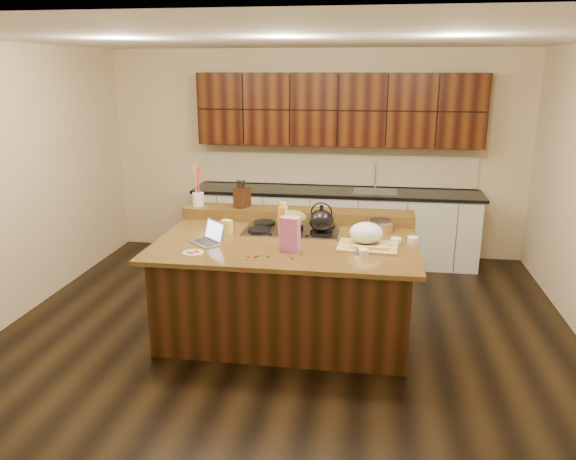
# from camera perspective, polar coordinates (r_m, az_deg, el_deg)

# --- Properties ---
(room) EXTENTS (5.52, 5.02, 2.72)m
(room) POSITION_cam_1_polar(r_m,az_deg,el_deg) (5.10, -0.09, 3.62)
(room) COLOR black
(room) RESTS_ON ground
(island) EXTENTS (2.40, 1.60, 0.92)m
(island) POSITION_cam_1_polar(r_m,az_deg,el_deg) (5.37, -0.08, -5.65)
(island) COLOR black
(island) RESTS_ON ground
(back_ledge) EXTENTS (2.40, 0.30, 0.12)m
(back_ledge) POSITION_cam_1_polar(r_m,az_deg,el_deg) (5.86, 0.96, 1.56)
(back_ledge) COLOR black
(back_ledge) RESTS_ON island
(cooktop) EXTENTS (0.92, 0.52, 0.05)m
(cooktop) POSITION_cam_1_polar(r_m,az_deg,el_deg) (5.49, 0.39, 0.07)
(cooktop) COLOR gray
(cooktop) RESTS_ON island
(back_counter) EXTENTS (3.70, 0.66, 2.40)m
(back_counter) POSITION_cam_1_polar(r_m,az_deg,el_deg) (7.31, 4.93, 4.47)
(back_counter) COLOR silver
(back_counter) RESTS_ON ground
(kettle) EXTENTS (0.31, 0.31, 0.21)m
(kettle) POSITION_cam_1_polar(r_m,az_deg,el_deg) (5.30, 3.41, 0.96)
(kettle) COLOR black
(kettle) RESTS_ON cooktop
(green_bowl) EXTENTS (0.36, 0.36, 0.16)m
(green_bowl) POSITION_cam_1_polar(r_m,az_deg,el_deg) (5.46, 0.40, 1.17)
(green_bowl) COLOR olive
(green_bowl) RESTS_ON cooktop
(laptop) EXTENTS (0.36, 0.36, 0.20)m
(laptop) POSITION_cam_1_polar(r_m,az_deg,el_deg) (5.16, -7.95, -0.73)
(laptop) COLOR #B7B7BC
(laptop) RESTS_ON island
(oil_bottle) EXTENTS (0.07, 0.07, 0.27)m
(oil_bottle) POSITION_cam_1_polar(r_m,az_deg,el_deg) (5.34, -0.66, 0.93)
(oil_bottle) COLOR orange
(oil_bottle) RESTS_ON island
(vinegar_bottle) EXTENTS (0.08, 0.08, 0.25)m
(vinegar_bottle) POSITION_cam_1_polar(r_m,az_deg,el_deg) (5.43, -0.33, 1.07)
(vinegar_bottle) COLOR silver
(vinegar_bottle) RESTS_ON island
(wooden_tray) EXTENTS (0.54, 0.43, 0.21)m
(wooden_tray) POSITION_cam_1_polar(r_m,az_deg,el_deg) (5.06, 7.98, -0.60)
(wooden_tray) COLOR tan
(wooden_tray) RESTS_ON island
(ramekin_a) EXTENTS (0.10, 0.10, 0.04)m
(ramekin_a) POSITION_cam_1_polar(r_m,az_deg,el_deg) (4.85, 7.62, -2.18)
(ramekin_a) COLOR white
(ramekin_a) RESTS_ON island
(ramekin_b) EXTENTS (0.11, 0.11, 0.04)m
(ramekin_b) POSITION_cam_1_polar(r_m,az_deg,el_deg) (5.27, 12.56, -0.94)
(ramekin_b) COLOR white
(ramekin_b) RESTS_ON island
(ramekin_c) EXTENTS (0.13, 0.13, 0.04)m
(ramekin_c) POSITION_cam_1_polar(r_m,az_deg,el_deg) (5.21, 10.90, -1.05)
(ramekin_c) COLOR white
(ramekin_c) RESTS_ON island
(strainer_bowl) EXTENTS (0.31, 0.31, 0.09)m
(strainer_bowl) POSITION_cam_1_polar(r_m,az_deg,el_deg) (5.56, 9.35, 0.36)
(strainer_bowl) COLOR #996B3F
(strainer_bowl) RESTS_ON island
(kitchen_timer) EXTENTS (0.10, 0.10, 0.07)m
(kitchen_timer) POSITION_cam_1_polar(r_m,az_deg,el_deg) (4.84, 7.11, -2.07)
(kitchen_timer) COLOR silver
(kitchen_timer) RESTS_ON island
(pink_bag) EXTENTS (0.18, 0.13, 0.31)m
(pink_bag) POSITION_cam_1_polar(r_m,az_deg,el_deg) (4.84, 0.20, -0.46)
(pink_bag) COLOR #C55CA5
(pink_bag) RESTS_ON island
(candy_plate) EXTENTS (0.22, 0.22, 0.01)m
(candy_plate) POSITION_cam_1_polar(r_m,az_deg,el_deg) (4.90, -9.64, -2.30)
(candy_plate) COLOR white
(candy_plate) RESTS_ON island
(package_box) EXTENTS (0.11, 0.10, 0.14)m
(package_box) POSITION_cam_1_polar(r_m,az_deg,el_deg) (5.42, -6.25, 0.32)
(package_box) COLOR #E4DA50
(package_box) RESTS_ON island
(utensil_crock) EXTENTS (0.12, 0.12, 0.14)m
(utensil_crock) POSITION_cam_1_polar(r_m,az_deg,el_deg) (6.07, -9.11, 3.12)
(utensil_crock) COLOR white
(utensil_crock) RESTS_ON back_ledge
(knife_block) EXTENTS (0.17, 0.20, 0.21)m
(knife_block) POSITION_cam_1_polar(r_m,az_deg,el_deg) (5.93, -4.67, 3.34)
(knife_block) COLOR black
(knife_block) RESTS_ON back_ledge
(gumdrop_0) EXTENTS (0.02, 0.02, 0.02)m
(gumdrop_0) POSITION_cam_1_polar(r_m,az_deg,el_deg) (4.74, -3.96, -2.71)
(gumdrop_0) COLOR red
(gumdrop_0) RESTS_ON island
(gumdrop_1) EXTENTS (0.02, 0.02, 0.02)m
(gumdrop_1) POSITION_cam_1_polar(r_m,az_deg,el_deg) (4.77, 1.41, -2.56)
(gumdrop_1) COLOR #198C26
(gumdrop_1) RESTS_ON island
(gumdrop_2) EXTENTS (0.02, 0.02, 0.02)m
(gumdrop_2) POSITION_cam_1_polar(r_m,az_deg,el_deg) (4.76, 0.27, -2.59)
(gumdrop_2) COLOR red
(gumdrop_2) RESTS_ON island
(gumdrop_3) EXTENTS (0.02, 0.02, 0.02)m
(gumdrop_3) POSITION_cam_1_polar(r_m,az_deg,el_deg) (4.76, -3.26, -2.61)
(gumdrop_3) COLOR #198C26
(gumdrop_3) RESTS_ON island
(gumdrop_4) EXTENTS (0.02, 0.02, 0.02)m
(gumdrop_4) POSITION_cam_1_polar(r_m,az_deg,el_deg) (4.73, -3.42, -2.73)
(gumdrop_4) COLOR red
(gumdrop_4) RESTS_ON island
(gumdrop_5) EXTENTS (0.02, 0.02, 0.02)m
(gumdrop_5) POSITION_cam_1_polar(r_m,az_deg,el_deg) (4.69, -4.21, -2.92)
(gumdrop_5) COLOR #198C26
(gumdrop_5) RESTS_ON island
(gumdrop_6) EXTENTS (0.02, 0.02, 0.02)m
(gumdrop_6) POSITION_cam_1_polar(r_m,az_deg,el_deg) (4.68, 0.45, -2.92)
(gumdrop_6) COLOR red
(gumdrop_6) RESTS_ON island
(gumdrop_7) EXTENTS (0.02, 0.02, 0.02)m
(gumdrop_7) POSITION_cam_1_polar(r_m,az_deg,el_deg) (4.74, -2.03, -2.68)
(gumdrop_7) COLOR #198C26
(gumdrop_7) RESTS_ON island
(gumdrop_8) EXTENTS (0.02, 0.02, 0.02)m
(gumdrop_8) POSITION_cam_1_polar(r_m,az_deg,el_deg) (4.76, -3.09, -2.60)
(gumdrop_8) COLOR red
(gumdrop_8) RESTS_ON island
(gumdrop_9) EXTENTS (0.02, 0.02, 0.02)m
(gumdrop_9) POSITION_cam_1_polar(r_m,az_deg,el_deg) (4.76, -4.19, -2.60)
(gumdrop_9) COLOR #198C26
(gumdrop_9) RESTS_ON island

